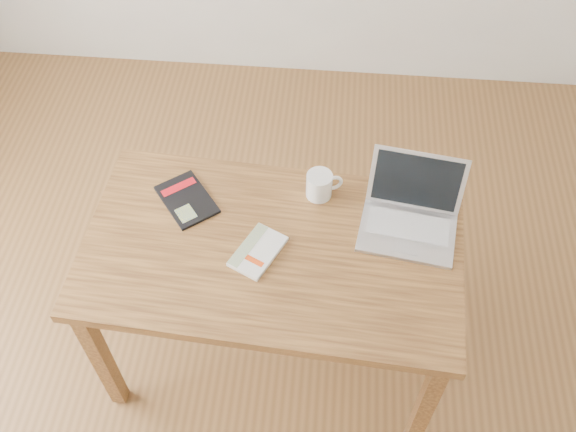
# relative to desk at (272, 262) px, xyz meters

# --- Properties ---
(room) EXTENTS (4.04, 4.04, 2.70)m
(room) POSITION_rel_desk_xyz_m (-0.22, -0.13, 0.69)
(room) COLOR brown
(room) RESTS_ON ground
(desk) EXTENTS (1.34, 0.82, 0.75)m
(desk) POSITION_rel_desk_xyz_m (0.00, 0.00, 0.00)
(desk) COLOR brown
(desk) RESTS_ON ground
(white_guidebook) EXTENTS (0.20, 0.23, 0.02)m
(white_guidebook) POSITION_rel_desk_xyz_m (-0.04, -0.03, 0.10)
(white_guidebook) COLOR silver
(white_guidebook) RESTS_ON desk
(black_guidebook) EXTENTS (0.26, 0.28, 0.01)m
(black_guidebook) POSITION_rel_desk_xyz_m (-0.33, 0.18, 0.10)
(black_guidebook) COLOR black
(black_guidebook) RESTS_ON desk
(laptop) EXTENTS (0.37, 0.35, 0.22)m
(laptop) POSITION_rel_desk_xyz_m (0.47, 0.15, 0.14)
(laptop) COLOR silver
(laptop) RESTS_ON desk
(coffee_mug) EXTENTS (0.13, 0.09, 0.10)m
(coffee_mug) POSITION_rel_desk_xyz_m (0.15, 0.25, 0.14)
(coffee_mug) COLOR white
(coffee_mug) RESTS_ON desk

